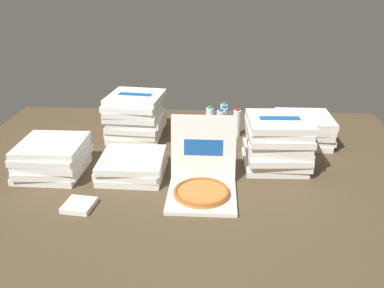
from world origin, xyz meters
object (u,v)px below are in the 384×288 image
(water_bottle_0, at_px, (237,123))
(water_bottle_3, at_px, (224,120))
(napkin_pile, at_px, (79,205))
(pizza_stack_right_far, at_px, (277,143))
(water_bottle_4, at_px, (224,117))
(pizza_stack_center_near, at_px, (133,165))
(water_bottle_1, at_px, (220,124))
(pizza_stack_right_near, at_px, (303,129))
(water_bottle_2, at_px, (210,121))
(pizza_stack_left_near, at_px, (52,158))
(pizza_stack_right_mid, at_px, (135,116))
(open_pizza_box, at_px, (202,180))

(water_bottle_0, relative_size, water_bottle_3, 1.00)
(water_bottle_3, height_order, napkin_pile, water_bottle_3)
(water_bottle_0, distance_m, napkin_pile, 1.41)
(pizza_stack_right_far, height_order, water_bottle_4, pizza_stack_right_far)
(pizza_stack_center_near, distance_m, water_bottle_1, 0.86)
(pizza_stack_center_near, bearing_deg, pizza_stack_right_far, 10.98)
(pizza_stack_right_near, xyz_separation_m, water_bottle_2, (-0.70, 0.14, 0.00))
(pizza_stack_left_near, xyz_separation_m, water_bottle_0, (1.19, 0.69, 0.00))
(pizza_stack_right_far, distance_m, water_bottle_0, 0.56)
(pizza_stack_right_far, xyz_separation_m, pizza_stack_left_near, (-1.43, -0.19, -0.06))
(pizza_stack_right_near, height_order, napkin_pile, pizza_stack_right_near)
(water_bottle_0, height_order, napkin_pile, water_bottle_0)
(pizza_stack_right_mid, relative_size, water_bottle_0, 1.99)
(pizza_stack_right_far, bearing_deg, water_bottle_0, 115.35)
(pizza_stack_center_near, relative_size, napkin_pile, 2.65)
(napkin_pile, bearing_deg, water_bottle_3, 54.98)
(pizza_stack_right_near, distance_m, pizza_stack_center_near, 1.31)
(pizza_stack_right_far, distance_m, napkin_pile, 1.28)
(water_bottle_4, distance_m, napkin_pile, 1.47)
(pizza_stack_right_mid, height_order, water_bottle_3, pizza_stack_right_mid)
(pizza_stack_right_mid, bearing_deg, water_bottle_4, 15.79)
(pizza_stack_right_far, bearing_deg, pizza_stack_right_mid, 155.98)
(water_bottle_4, xyz_separation_m, napkin_pile, (-0.80, -1.23, -0.09))
(pizza_stack_left_near, distance_m, water_bottle_3, 1.32)
(water_bottle_1, bearing_deg, water_bottle_0, 8.46)
(pizza_stack_right_mid, relative_size, water_bottle_1, 1.99)
(open_pizza_box, bearing_deg, water_bottle_3, 81.80)
(pizza_stack_right_near, distance_m, pizza_stack_left_near, 1.77)
(open_pizza_box, xyz_separation_m, water_bottle_3, (0.13, 0.93, 0.03))
(water_bottle_0, relative_size, water_bottle_4, 1.00)
(water_bottle_2, bearing_deg, pizza_stack_center_near, -123.13)
(pizza_stack_center_near, xyz_separation_m, water_bottle_0, (0.68, 0.68, 0.04))
(open_pizza_box, xyz_separation_m, napkin_pile, (-0.66, -0.21, -0.06))
(pizza_stack_right_far, height_order, water_bottle_2, pizza_stack_right_far)
(water_bottle_3, xyz_separation_m, water_bottle_4, (0.00, 0.09, 0.00))
(pizza_stack_left_near, relative_size, water_bottle_4, 1.88)
(pizza_stack_center_near, distance_m, pizza_stack_left_near, 0.51)
(pizza_stack_right_mid, bearing_deg, napkin_pile, -96.64)
(open_pizza_box, distance_m, pizza_stack_right_mid, 0.99)
(pizza_stack_left_near, height_order, water_bottle_0, water_bottle_0)
(open_pizza_box, xyz_separation_m, pizza_stack_right_near, (0.72, 0.78, 0.03))
(pizza_stack_left_near, bearing_deg, water_bottle_3, 34.38)
(water_bottle_2, distance_m, water_bottle_3, 0.11)
(pizza_stack_right_mid, distance_m, napkin_pile, 1.05)
(water_bottle_0, relative_size, water_bottle_2, 1.00)
(water_bottle_2, height_order, napkin_pile, water_bottle_2)
(napkin_pile, bearing_deg, pizza_stack_center_near, 61.62)
(water_bottle_0, distance_m, water_bottle_1, 0.13)
(water_bottle_0, bearing_deg, pizza_stack_right_near, -11.08)
(pizza_stack_right_far, xyz_separation_m, water_bottle_1, (-0.36, 0.48, -0.06))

